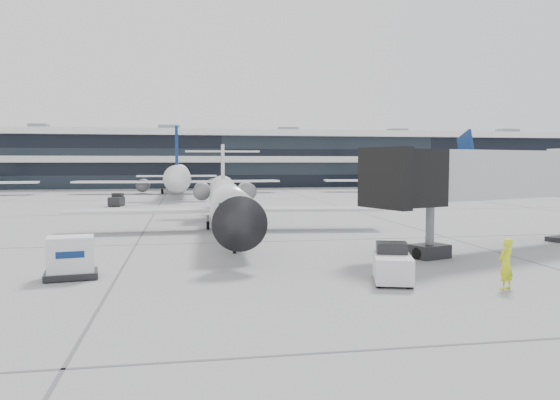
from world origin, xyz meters
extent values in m
plane|color=gray|center=(0.00, 0.00, 0.00)|extent=(220.00, 220.00, 0.00)
cube|color=black|center=(0.00, 82.00, 5.00)|extent=(170.00, 22.00, 10.00)
cylinder|color=silver|center=(-4.05, 4.97, 2.18)|extent=(3.47, 22.82, 2.56)
cone|color=black|center=(-4.56, -7.71, 2.18)|extent=(2.66, 2.75, 2.56)
cone|color=silver|center=(-3.53, 17.84, 2.46)|extent=(2.55, 3.13, 2.43)
cube|color=silver|center=(-10.17, 6.17, 1.52)|extent=(10.49, 2.77, 0.21)
cube|color=silver|center=(2.14, 5.67, 1.52)|extent=(10.63, 3.59, 0.21)
cylinder|color=slate|center=(-5.63, 12.81, 2.56)|extent=(1.55, 3.28, 1.42)
cylinder|color=slate|center=(-1.85, 12.66, 2.56)|extent=(1.55, 3.28, 1.42)
cube|color=silver|center=(-3.56, 17.28, 4.45)|extent=(0.36, 2.47, 4.26)
cube|color=silver|center=(-3.54, 17.65, 5.97)|extent=(6.88, 1.79, 0.15)
cylinder|color=black|center=(-4.42, -4.02, 0.27)|extent=(0.19, 0.54, 0.53)
cylinder|color=black|center=(-5.40, 6.92, 0.30)|extent=(0.25, 0.61, 0.61)
cylinder|color=black|center=(-2.56, 6.81, 0.30)|extent=(0.25, 0.61, 0.61)
cube|color=#BBBDC0|center=(10.66, -5.29, 4.31)|extent=(14.16, 7.39, 2.61)
cube|color=black|center=(3.87, -7.73, 4.21)|extent=(3.54, 3.90, 2.81)
cylinder|color=slate|center=(5.47, -7.16, 1.40)|extent=(0.44, 0.44, 2.81)
cube|color=black|center=(5.47, -7.16, 0.35)|extent=(2.17, 1.93, 0.70)
imported|color=#D7F119|center=(5.28, -14.30, 1.01)|extent=(0.88, 0.76, 2.03)
cube|color=silver|center=(1.37, -12.41, 0.63)|extent=(2.14, 2.84, 1.03)
cube|color=black|center=(1.53, -11.86, 1.32)|extent=(1.50, 1.34, 0.57)
cylinder|color=black|center=(1.02, -11.35, 0.25)|extent=(0.34, 0.54, 0.50)
cylinder|color=black|center=(2.23, -11.71, 0.25)|extent=(0.34, 0.54, 0.50)
cylinder|color=black|center=(0.50, -13.11, 0.25)|extent=(0.34, 0.54, 0.50)
cylinder|color=black|center=(1.71, -13.47, 0.25)|extent=(0.34, 0.54, 0.50)
cube|color=black|center=(-11.90, -9.22, 0.17)|extent=(2.40, 1.93, 0.26)
cube|color=silver|center=(-11.90, -9.22, 1.06)|extent=(2.09, 1.70, 1.51)
cone|color=orange|center=(-2.50, 4.13, 0.31)|extent=(0.40, 0.40, 0.62)
cube|color=orange|center=(-2.50, 4.13, 0.02)|extent=(0.48, 0.48, 0.03)
cube|color=black|center=(-14.67, 30.14, 0.57)|extent=(1.69, 2.47, 0.93)
cube|color=black|center=(-14.59, 30.66, 1.19)|extent=(1.27, 1.10, 0.52)
cylinder|color=black|center=(-15.10, 31.05, 0.23)|extent=(0.26, 0.48, 0.46)
cylinder|color=black|center=(-13.98, 30.87, 0.23)|extent=(0.26, 0.48, 0.46)
cylinder|color=black|center=(-15.36, 29.42, 0.23)|extent=(0.26, 0.48, 0.46)
cylinder|color=black|center=(-14.24, 29.24, 0.23)|extent=(0.26, 0.48, 0.46)
camera|label=1|loc=(-7.06, -33.52, 4.99)|focal=35.00mm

